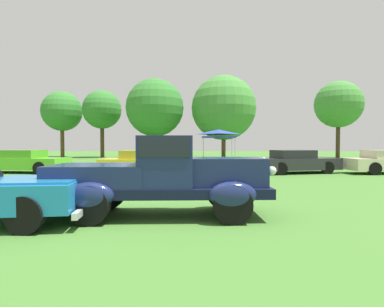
{
  "coord_description": "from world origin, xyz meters",
  "views": [
    {
      "loc": [
        1.01,
        -6.4,
        1.53
      ],
      "look_at": [
        0.76,
        1.86,
        1.28
      ],
      "focal_mm": 28.11,
      "sensor_mm": 36.0,
      "label": 1
    }
  ],
  "objects_px": {
    "feature_pickup_truck": "(162,175)",
    "show_car_lime": "(26,162)",
    "show_car_yellow": "(144,163)",
    "canopy_tent_left_field": "(218,133)",
    "show_car_charcoal": "(295,162)",
    "spectator_near_truck": "(184,160)"
  },
  "relations": [
    {
      "from": "feature_pickup_truck",
      "to": "show_car_lime",
      "type": "height_order",
      "value": "feature_pickup_truck"
    },
    {
      "from": "show_car_yellow",
      "to": "canopy_tent_left_field",
      "type": "height_order",
      "value": "canopy_tent_left_field"
    },
    {
      "from": "show_car_charcoal",
      "to": "spectator_near_truck",
      "type": "xyz_separation_m",
      "value": [
        -5.66,
        -4.24,
        0.31
      ]
    },
    {
      "from": "show_car_lime",
      "to": "show_car_yellow",
      "type": "bearing_deg",
      "value": -7.78
    },
    {
      "from": "show_car_yellow",
      "to": "feature_pickup_truck",
      "type": "bearing_deg",
      "value": -76.64
    },
    {
      "from": "spectator_near_truck",
      "to": "feature_pickup_truck",
      "type": "bearing_deg",
      "value": -91.56
    },
    {
      "from": "show_car_lime",
      "to": "show_car_yellow",
      "type": "height_order",
      "value": "same"
    },
    {
      "from": "show_car_charcoal",
      "to": "canopy_tent_left_field",
      "type": "distance_m",
      "value": 9.11
    },
    {
      "from": "feature_pickup_truck",
      "to": "show_car_charcoal",
      "type": "xyz_separation_m",
      "value": [
        5.81,
        9.62,
        -0.27
      ]
    },
    {
      "from": "show_car_lime",
      "to": "show_car_yellow",
      "type": "xyz_separation_m",
      "value": [
        6.55,
        -0.89,
        0.0
      ]
    },
    {
      "from": "show_car_charcoal",
      "to": "canopy_tent_left_field",
      "type": "relative_size",
      "value": 1.75
    },
    {
      "from": "show_car_lime",
      "to": "canopy_tent_left_field",
      "type": "relative_size",
      "value": 1.64
    },
    {
      "from": "feature_pickup_truck",
      "to": "show_car_yellow",
      "type": "height_order",
      "value": "feature_pickup_truck"
    },
    {
      "from": "canopy_tent_left_field",
      "to": "feature_pickup_truck",
      "type": "bearing_deg",
      "value": -97.09
    },
    {
      "from": "feature_pickup_truck",
      "to": "show_car_yellow",
      "type": "distance_m",
      "value": 8.79
    },
    {
      "from": "show_car_lime",
      "to": "canopy_tent_left_field",
      "type": "xyz_separation_m",
      "value": [
        10.79,
        8.36,
        1.82
      ]
    },
    {
      "from": "feature_pickup_truck",
      "to": "spectator_near_truck",
      "type": "height_order",
      "value": "feature_pickup_truck"
    },
    {
      "from": "show_car_yellow",
      "to": "spectator_near_truck",
      "type": "xyz_separation_m",
      "value": [
        2.18,
        -3.17,
        0.31
      ]
    },
    {
      "from": "show_car_yellow",
      "to": "show_car_charcoal",
      "type": "bearing_deg",
      "value": 7.83
    },
    {
      "from": "canopy_tent_left_field",
      "to": "show_car_lime",
      "type": "bearing_deg",
      "value": -142.25
    },
    {
      "from": "show_car_charcoal",
      "to": "canopy_tent_left_field",
      "type": "bearing_deg",
      "value": 113.74
    },
    {
      "from": "show_car_lime",
      "to": "spectator_near_truck",
      "type": "distance_m",
      "value": 9.63
    }
  ]
}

